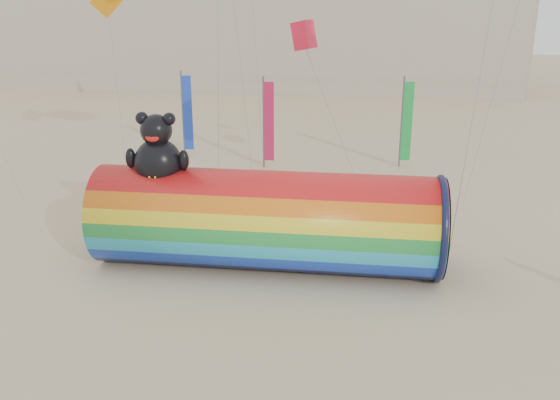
# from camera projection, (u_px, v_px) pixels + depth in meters

# --- Properties ---
(ground) EXTENTS (160.00, 160.00, 0.00)m
(ground) POSITION_uv_depth(u_px,v_px,m) (261.00, 275.00, 22.62)
(ground) COLOR #CCB58C
(ground) RESTS_ON ground
(windsock_assembly) EXTENTS (12.59, 3.84, 5.81)m
(windsock_assembly) POSITION_uv_depth(u_px,v_px,m) (266.00, 218.00, 22.76)
(windsock_assembly) COLOR red
(windsock_assembly) RESTS_ON ground
(festival_banners) EXTENTS (13.63, 1.96, 5.20)m
(festival_banners) POSITION_uv_depth(u_px,v_px,m) (284.00, 119.00, 36.02)
(festival_banners) COLOR #59595E
(festival_banners) RESTS_ON ground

